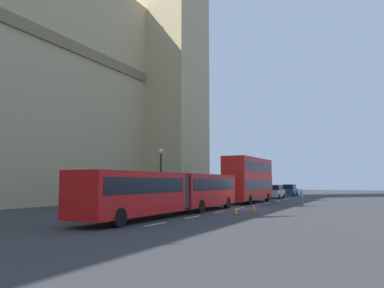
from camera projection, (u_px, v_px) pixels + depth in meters
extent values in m
plane|color=#333335|center=(239.00, 208.00, 32.80)|extent=(160.00, 160.00, 0.00)
cube|color=silver|center=(156.00, 224.00, 20.73)|extent=(2.20, 0.16, 0.01)
cube|color=silver|center=(193.00, 217.00, 24.83)|extent=(2.20, 0.16, 0.01)
cube|color=silver|center=(220.00, 212.00, 28.94)|extent=(2.20, 0.16, 0.01)
cube|color=silver|center=(240.00, 208.00, 33.04)|extent=(2.20, 0.16, 0.01)
cube|color=silver|center=(255.00, 205.00, 37.14)|extent=(2.20, 0.16, 0.01)
cube|color=silver|center=(268.00, 203.00, 41.24)|extent=(2.20, 0.16, 0.01)
cube|color=silver|center=(278.00, 201.00, 45.34)|extent=(2.20, 0.16, 0.01)
cube|color=silver|center=(286.00, 199.00, 49.44)|extent=(2.20, 0.16, 0.01)
cube|color=tan|center=(169.00, 3.00, 56.50)|extent=(9.02, 9.02, 57.74)
cube|color=red|center=(202.00, 190.00, 30.94)|extent=(8.85, 2.50, 2.50)
cube|color=black|center=(202.00, 184.00, 30.98)|extent=(8.14, 2.54, 0.90)
cube|color=red|center=(132.00, 193.00, 22.25)|extent=(8.85, 2.50, 2.50)
cube|color=black|center=(132.00, 185.00, 22.29)|extent=(8.14, 2.54, 0.90)
cylinder|color=#2D2D2D|center=(172.00, 191.00, 26.59)|extent=(2.38, 2.38, 2.25)
cylinder|color=black|center=(227.00, 203.00, 32.85)|extent=(1.00, 0.30, 1.00)
cylinder|color=black|center=(200.00, 206.00, 27.96)|extent=(1.00, 0.30, 1.00)
cylinder|color=black|center=(119.00, 218.00, 19.27)|extent=(1.00, 0.30, 1.00)
cube|color=red|center=(249.00, 188.00, 42.01)|extent=(10.62, 2.50, 2.40)
cube|color=#1E232D|center=(249.00, 185.00, 42.04)|extent=(9.56, 2.54, 0.84)
cube|color=red|center=(249.00, 168.00, 42.23)|extent=(10.41, 2.50, 2.10)
cube|color=#1E232D|center=(249.00, 167.00, 42.24)|extent=(9.56, 2.54, 0.84)
cylinder|color=black|center=(267.00, 197.00, 44.43)|extent=(1.00, 0.30, 1.00)
cylinder|color=black|center=(249.00, 200.00, 38.37)|extent=(1.00, 0.30, 1.00)
cube|color=#B7B7BC|center=(275.00, 193.00, 52.90)|extent=(4.40, 1.80, 0.90)
cube|color=black|center=(275.00, 187.00, 52.80)|extent=(2.46, 1.66, 0.70)
cylinder|color=black|center=(284.00, 196.00, 53.76)|extent=(0.64, 0.30, 0.64)
cylinder|color=black|center=(279.00, 196.00, 51.25)|extent=(0.64, 0.30, 0.64)
cube|color=navy|center=(290.00, 192.00, 61.51)|extent=(4.40, 1.80, 0.90)
cube|color=black|center=(289.00, 187.00, 61.41)|extent=(2.46, 1.66, 0.70)
cylinder|color=black|center=(297.00, 194.00, 62.36)|extent=(0.64, 0.30, 0.64)
cylinder|color=black|center=(293.00, 194.00, 59.85)|extent=(0.64, 0.30, 0.64)
cube|color=black|center=(236.00, 214.00, 26.67)|extent=(0.36, 0.36, 0.03)
cone|color=orange|center=(236.00, 210.00, 26.70)|extent=(0.28, 0.28, 0.55)
cylinder|color=white|center=(236.00, 210.00, 26.70)|extent=(0.17, 0.17, 0.08)
cube|color=black|center=(254.00, 212.00, 29.00)|extent=(0.36, 0.36, 0.03)
cone|color=orange|center=(254.00, 208.00, 29.03)|extent=(0.28, 0.28, 0.55)
cylinder|color=white|center=(254.00, 208.00, 29.03)|extent=(0.17, 0.17, 0.08)
cylinder|color=black|center=(160.00, 206.00, 33.67)|extent=(0.32, 0.32, 0.30)
cylinder|color=black|center=(161.00, 181.00, 33.89)|extent=(0.16, 0.16, 4.80)
sphere|color=beige|center=(161.00, 151.00, 34.15)|extent=(0.44, 0.44, 0.44)
cylinder|color=#726651|center=(303.00, 202.00, 35.70)|extent=(0.16, 0.16, 0.86)
cylinder|color=#726651|center=(301.00, 202.00, 35.71)|extent=(0.16, 0.16, 0.86)
cube|color=#3372B2|center=(301.00, 194.00, 35.78)|extent=(0.46, 0.37, 0.60)
sphere|color=beige|center=(301.00, 189.00, 35.82)|extent=(0.22, 0.22, 0.22)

